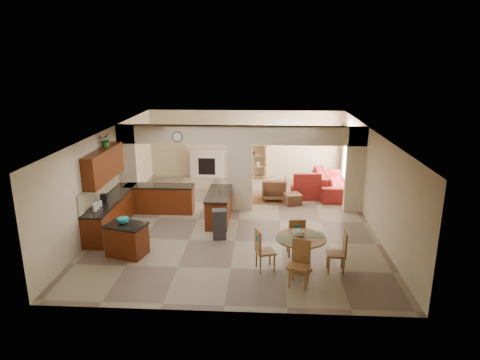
# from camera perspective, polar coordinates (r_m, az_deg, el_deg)

# --- Properties ---
(floor) EXTENTS (10.00, 10.00, 0.00)m
(floor) POSITION_cam_1_polar(r_m,az_deg,el_deg) (13.41, -0.21, -5.32)
(floor) COLOR gray
(floor) RESTS_ON ground
(ceiling) EXTENTS (10.00, 10.00, 0.00)m
(ceiling) POSITION_cam_1_polar(r_m,az_deg,el_deg) (12.66, -0.22, 6.56)
(ceiling) COLOR white
(ceiling) RESTS_ON wall_back
(wall_back) EXTENTS (8.00, 0.00, 8.00)m
(wall_back) POSITION_cam_1_polar(r_m,az_deg,el_deg) (17.82, 0.74, 4.80)
(wall_back) COLOR beige
(wall_back) RESTS_ON floor
(wall_front) EXTENTS (8.00, 0.00, 8.00)m
(wall_front) POSITION_cam_1_polar(r_m,az_deg,el_deg) (8.27, -2.29, -8.95)
(wall_front) COLOR beige
(wall_front) RESTS_ON floor
(wall_left) EXTENTS (0.00, 10.00, 10.00)m
(wall_left) POSITION_cam_1_polar(r_m,az_deg,el_deg) (13.78, -17.06, 0.68)
(wall_left) COLOR beige
(wall_left) RESTS_ON floor
(wall_right) EXTENTS (0.00, 10.00, 10.00)m
(wall_right) POSITION_cam_1_polar(r_m,az_deg,el_deg) (13.35, 17.20, 0.17)
(wall_right) COLOR beige
(wall_right) RESTS_ON floor
(partition_left_pier) EXTENTS (0.60, 0.25, 2.80)m
(partition_left_pier) POSITION_cam_1_polar(r_m,az_deg,el_deg) (14.60, -14.64, 1.71)
(partition_left_pier) COLOR beige
(partition_left_pier) RESTS_ON floor
(partition_center_pier) EXTENTS (0.80, 0.25, 2.20)m
(partition_center_pier) POSITION_cam_1_polar(r_m,az_deg,el_deg) (14.01, 0.03, 0.37)
(partition_center_pier) COLOR beige
(partition_center_pier) RESTS_ON floor
(partition_right_pier) EXTENTS (0.60, 0.25, 2.80)m
(partition_right_pier) POSITION_cam_1_polar(r_m,az_deg,el_deg) (14.22, 15.09, 1.30)
(partition_right_pier) COLOR beige
(partition_right_pier) RESTS_ON floor
(partition_header) EXTENTS (8.00, 0.25, 0.60)m
(partition_header) POSITION_cam_1_polar(r_m,az_deg,el_deg) (13.69, 0.03, 6.02)
(partition_header) COLOR beige
(partition_header) RESTS_ON partition_center_pier
(kitchen_counter) EXTENTS (2.52, 3.29, 1.48)m
(kitchen_counter) POSITION_cam_1_polar(r_m,az_deg,el_deg) (13.60, -14.15, -3.44)
(kitchen_counter) COLOR #491808
(kitchen_counter) RESTS_ON floor
(upper_cabinets) EXTENTS (0.35, 2.40, 0.90)m
(upper_cabinets) POSITION_cam_1_polar(r_m,az_deg,el_deg) (12.87, -17.68, 1.95)
(upper_cabinets) COLOR #491808
(upper_cabinets) RESTS_ON wall_left
(peninsula) EXTENTS (0.70, 1.85, 0.91)m
(peninsula) POSITION_cam_1_polar(r_m,az_deg,el_deg) (13.19, -2.85, -3.59)
(peninsula) COLOR #491808
(peninsula) RESTS_ON floor
(wall_clock) EXTENTS (0.34, 0.03, 0.34)m
(wall_clock) POSITION_cam_1_polar(r_m,az_deg,el_deg) (13.81, -8.36, 5.72)
(wall_clock) COLOR #4C2719
(wall_clock) RESTS_ON partition_header
(rug) EXTENTS (1.60, 1.30, 0.01)m
(rug) POSITION_cam_1_polar(r_m,az_deg,el_deg) (15.37, 4.73, -2.51)
(rug) COLOR brown
(rug) RESTS_ON floor
(fireplace) EXTENTS (1.60, 0.35, 1.20)m
(fireplace) POSITION_cam_1_polar(r_m,az_deg,el_deg) (17.97, -4.40, 2.28)
(fireplace) COLOR silver
(fireplace) RESTS_ON floor
(shelving_unit) EXTENTS (1.00, 0.32, 1.80)m
(shelving_unit) POSITION_cam_1_polar(r_m,az_deg,el_deg) (17.74, 1.84, 3.08)
(shelving_unit) COLOR #A47638
(shelving_unit) RESTS_ON floor
(window_a) EXTENTS (0.02, 0.90, 1.90)m
(window_a) POSITION_cam_1_polar(r_m,az_deg,el_deg) (15.55, 15.07, 1.79)
(window_a) COLOR white
(window_a) RESTS_ON wall_right
(window_b) EXTENTS (0.02, 0.90, 1.90)m
(window_b) POSITION_cam_1_polar(r_m,az_deg,el_deg) (17.18, 13.96, 3.20)
(window_b) COLOR white
(window_b) RESTS_ON wall_right
(glazed_door) EXTENTS (0.02, 0.70, 2.10)m
(glazed_door) POSITION_cam_1_polar(r_m,az_deg,el_deg) (16.40, 14.45, 2.02)
(glazed_door) COLOR white
(glazed_door) RESTS_ON wall_right
(drape_a_left) EXTENTS (0.10, 0.28, 2.30)m
(drape_a_left) POSITION_cam_1_polar(r_m,az_deg,el_deg) (14.98, 15.37, 1.23)
(drape_a_left) COLOR #3E1918
(drape_a_left) RESTS_ON wall_right
(drape_a_right) EXTENTS (0.10, 0.28, 2.30)m
(drape_a_right) POSITION_cam_1_polar(r_m,az_deg,el_deg) (16.12, 14.52, 2.33)
(drape_a_right) COLOR #3E1918
(drape_a_right) RESTS_ON wall_right
(drape_b_left) EXTENTS (0.10, 0.28, 2.30)m
(drape_b_left) POSITION_cam_1_polar(r_m,az_deg,el_deg) (16.59, 14.19, 2.74)
(drape_b_left) COLOR #3E1918
(drape_b_left) RESTS_ON wall_right
(drape_b_right) EXTENTS (0.10, 0.28, 2.30)m
(drape_b_right) POSITION_cam_1_polar(r_m,az_deg,el_deg) (17.74, 13.49, 3.64)
(drape_b_right) COLOR #3E1918
(drape_b_right) RESTS_ON wall_right
(ceiling_fan) EXTENTS (1.00, 1.00, 0.10)m
(ceiling_fan) POSITION_cam_1_polar(r_m,az_deg,el_deg) (15.65, 5.98, 7.44)
(ceiling_fan) COLOR white
(ceiling_fan) RESTS_ON ceiling
(kitchen_island) EXTENTS (1.12, 0.93, 0.84)m
(kitchen_island) POSITION_cam_1_polar(r_m,az_deg,el_deg) (11.36, -14.83, -7.67)
(kitchen_island) COLOR #491808
(kitchen_island) RESTS_ON floor
(teal_bowl) EXTENTS (0.30, 0.30, 0.14)m
(teal_bowl) POSITION_cam_1_polar(r_m,az_deg,el_deg) (11.25, -15.34, -5.26)
(teal_bowl) COLOR teal
(teal_bowl) RESTS_ON kitchen_island
(trash_can) EXTENTS (0.41, 0.36, 0.78)m
(trash_can) POSITION_cam_1_polar(r_m,az_deg,el_deg) (11.96, -2.76, -6.06)
(trash_can) COLOR #2C2C2F
(trash_can) RESTS_ON floor
(dining_table) EXTENTS (1.20, 1.20, 0.82)m
(dining_table) POSITION_cam_1_polar(r_m,az_deg,el_deg) (10.36, 8.02, -8.99)
(dining_table) COLOR #A47638
(dining_table) RESTS_ON floor
(fruit_bowl) EXTENTS (0.29, 0.29, 0.15)m
(fruit_bowl) POSITION_cam_1_polar(r_m,az_deg,el_deg) (10.27, 7.74, -7.02)
(fruit_bowl) COLOR #89B927
(fruit_bowl) RESTS_ON dining_table
(sofa) EXTENTS (2.80, 1.14, 0.81)m
(sofa) POSITION_cam_1_polar(r_m,az_deg,el_deg) (16.25, 12.11, -0.30)
(sofa) COLOR maroon
(sofa) RESTS_ON floor
(chaise) EXTENTS (1.06, 0.90, 0.39)m
(chaise) POSITION_cam_1_polar(r_m,az_deg,el_deg) (15.60, 8.77, -1.63)
(chaise) COLOR maroon
(chaise) RESTS_ON floor
(armchair) EXTENTS (0.87, 0.89, 0.79)m
(armchair) POSITION_cam_1_polar(r_m,az_deg,el_deg) (15.24, 4.60, -1.13)
(armchair) COLOR maroon
(armchair) RESTS_ON floor
(ottoman) EXTENTS (0.66, 0.66, 0.38)m
(ottoman) POSITION_cam_1_polar(r_m,az_deg,el_deg) (14.83, 7.00, -2.52)
(ottoman) COLOR maroon
(ottoman) RESTS_ON floor
(plant) EXTENTS (0.39, 0.34, 0.43)m
(plant) POSITION_cam_1_polar(r_m,az_deg,el_deg) (13.02, -17.46, 5.12)
(plant) COLOR #1B4E15
(plant) RESTS_ON upper_cabinets
(chair_north) EXTENTS (0.45, 0.45, 1.02)m
(chair_north) POSITION_cam_1_polar(r_m,az_deg,el_deg) (10.97, 7.48, -7.38)
(chair_north) COLOR #A47638
(chair_north) RESTS_ON floor
(chair_east) EXTENTS (0.44, 0.44, 1.02)m
(chair_east) POSITION_cam_1_polar(r_m,az_deg,el_deg) (10.39, 13.21, -9.08)
(chair_east) COLOR #A47638
(chair_east) RESTS_ON floor
(chair_south) EXTENTS (0.52, 0.52, 1.02)m
(chair_south) POSITION_cam_1_polar(r_m,az_deg,el_deg) (9.73, 8.02, -10.60)
(chair_south) COLOR #A47638
(chair_south) RESTS_ON floor
(chair_west) EXTENTS (0.52, 0.52, 1.02)m
(chair_west) POSITION_cam_1_polar(r_m,az_deg,el_deg) (10.24, 2.96, -9.05)
(chair_west) COLOR #A47638
(chair_west) RESTS_ON floor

